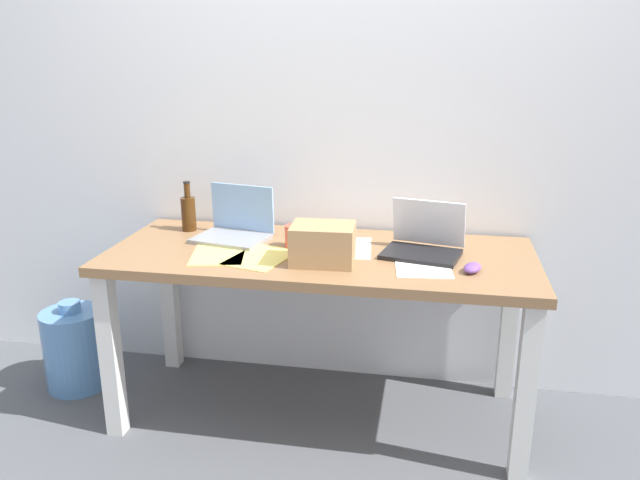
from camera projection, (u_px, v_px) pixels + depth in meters
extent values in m
plane|color=#515459|center=(320.00, 412.00, 2.82)|extent=(8.00, 8.00, 0.00)
cube|color=white|center=(337.00, 108.00, 2.83)|extent=(5.20, 0.08, 2.60)
cube|color=olive|center=(320.00, 256.00, 2.60)|extent=(1.75, 0.72, 0.04)
cube|color=silver|center=(111.00, 355.00, 2.57)|extent=(0.07, 0.07, 0.72)
cube|color=silver|center=(525.00, 393.00, 2.29)|extent=(0.07, 0.07, 0.72)
cube|color=silver|center=(170.00, 300.00, 3.14)|extent=(0.07, 0.07, 0.72)
cube|color=silver|center=(509.00, 324.00, 2.86)|extent=(0.07, 0.07, 0.72)
cube|color=gray|center=(231.00, 239.00, 2.74)|extent=(0.34, 0.28, 0.02)
cube|color=#8CB7EA|center=(242.00, 208.00, 2.81)|extent=(0.30, 0.08, 0.21)
cube|color=black|center=(421.00, 254.00, 2.53)|extent=(0.34, 0.27, 0.02)
cube|color=white|center=(429.00, 222.00, 2.60)|extent=(0.30, 0.11, 0.19)
cylinder|color=#47280F|center=(189.00, 214.00, 2.87)|extent=(0.07, 0.07, 0.15)
cylinder|color=#47280F|center=(187.00, 190.00, 2.84)|extent=(0.03, 0.03, 0.07)
cylinder|color=black|center=(187.00, 182.00, 2.83)|extent=(0.03, 0.03, 0.01)
ellipsoid|color=#724799|center=(472.00, 268.00, 2.36)|extent=(0.09, 0.11, 0.03)
cube|color=tan|center=(323.00, 244.00, 2.44)|extent=(0.25, 0.20, 0.15)
cylinder|color=#D84C38|center=(294.00, 236.00, 2.64)|extent=(0.08, 0.08, 0.09)
cube|color=white|center=(423.00, 265.00, 2.43)|extent=(0.24, 0.32, 0.00)
cube|color=#F4E06B|center=(219.00, 254.00, 2.57)|extent=(0.27, 0.33, 0.00)
cube|color=white|center=(346.00, 248.00, 2.64)|extent=(0.24, 0.31, 0.00)
cube|color=#F4E06B|center=(261.00, 257.00, 2.52)|extent=(0.28, 0.34, 0.00)
cylinder|color=#598CC6|center=(75.00, 349.00, 2.99)|extent=(0.28, 0.28, 0.38)
cylinder|color=#598CC6|center=(70.00, 307.00, 2.93)|extent=(0.10, 0.10, 0.05)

